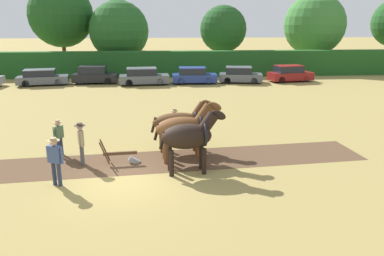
% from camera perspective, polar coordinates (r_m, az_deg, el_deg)
% --- Properties ---
extents(ground_plane, '(240.00, 240.00, 0.00)m').
position_cam_1_polar(ground_plane, '(14.17, -9.48, -7.59)').
color(ground_plane, '#998447').
extents(plowed_furrow_strip, '(22.26, 4.53, 0.01)m').
position_cam_1_polar(plowed_furrow_strip, '(15.68, -13.68, -5.46)').
color(plowed_furrow_strip, brown).
rests_on(plowed_furrow_strip, ground).
extents(hedgerow, '(78.11, 1.37, 2.63)m').
position_cam_1_polar(hedgerow, '(39.52, -6.44, 9.65)').
color(hedgerow, '#1E511E').
rests_on(hedgerow, ground).
extents(tree_far_left, '(7.21, 7.21, 9.87)m').
position_cam_1_polar(tree_far_left, '(46.56, -19.34, 15.93)').
color(tree_far_left, '#4C3823').
rests_on(tree_far_left, ground).
extents(tree_left, '(6.58, 6.58, 7.87)m').
position_cam_1_polar(tree_left, '(43.82, -11.07, 14.35)').
color(tree_left, '#4C3823').
rests_on(tree_left, ground).
extents(tree_center_left, '(5.29, 5.29, 7.38)m').
position_cam_1_polar(tree_center_left, '(44.23, 4.77, 14.78)').
color(tree_center_left, '#423323').
rests_on(tree_center_left, ground).
extents(tree_center, '(7.10, 7.10, 8.73)m').
position_cam_1_polar(tree_center, '(47.61, 18.17, 14.71)').
color(tree_center, '#4C3823').
rests_on(tree_center, ground).
extents(draft_horse_lead_left, '(2.62, 1.17, 2.49)m').
position_cam_1_polar(draft_horse_lead_left, '(14.06, -0.37, -1.27)').
color(draft_horse_lead_left, black).
rests_on(draft_horse_lead_left, ground).
extents(draft_horse_lead_right, '(2.89, 1.19, 2.52)m').
position_cam_1_polar(draft_horse_lead_right, '(15.34, -1.13, 0.02)').
color(draft_horse_lead_right, brown).
rests_on(draft_horse_lead_right, ground).
extents(draft_horse_trail_left, '(2.90, 1.07, 2.33)m').
position_cam_1_polar(draft_horse_trail_left, '(16.63, -1.81, 0.95)').
color(draft_horse_trail_left, '#513319').
rests_on(draft_horse_trail_left, ground).
extents(plow, '(1.61, 0.49, 1.13)m').
position_cam_1_polar(plow, '(15.53, -10.40, -4.24)').
color(plow, '#4C331E').
rests_on(plow, ground).
extents(farmer_at_plow, '(0.44, 0.65, 1.75)m').
position_cam_1_polar(farmer_at_plow, '(15.58, -16.57, -1.81)').
color(farmer_at_plow, '#4C4C4C').
rests_on(farmer_at_plow, ground).
extents(farmer_beside_team, '(0.51, 0.44, 1.58)m').
position_cam_1_polar(farmer_beside_team, '(18.10, -2.67, 0.90)').
color(farmer_beside_team, '#4C4C4C').
rests_on(farmer_beside_team, ground).
extents(farmer_onlooker_left, '(0.62, 0.44, 1.77)m').
position_cam_1_polar(farmer_onlooker_left, '(13.88, -20.15, -4.25)').
color(farmer_onlooker_left, '#28334C').
rests_on(farmer_onlooker_left, ground).
extents(farmer_onlooker_right, '(0.40, 0.59, 1.59)m').
position_cam_1_polar(farmer_onlooker_right, '(16.98, -19.65, -1.06)').
color(farmer_onlooker_right, '#28334C').
rests_on(farmer_onlooker_right, ground).
extents(parked_car_left, '(4.64, 2.47, 1.44)m').
position_cam_1_polar(parked_car_left, '(36.68, -21.89, 7.15)').
color(parked_car_left, '#565B66').
rests_on(parked_car_left, ground).
extents(parked_car_center_left, '(4.03, 1.84, 1.61)m').
position_cam_1_polar(parked_car_center_left, '(36.29, -14.62, 7.81)').
color(parked_car_center_left, black).
rests_on(parked_car_center_left, ground).
extents(parked_car_center, '(4.56, 2.17, 1.55)m').
position_cam_1_polar(parked_car_center, '(34.62, -7.40, 7.77)').
color(parked_car_center, '#565B66').
rests_on(parked_car_center, ground).
extents(parked_car_center_right, '(4.12, 1.83, 1.51)m').
position_cam_1_polar(parked_car_center_right, '(35.04, 0.27, 7.98)').
color(parked_car_center_right, navy).
rests_on(parked_car_center_right, ground).
extents(parked_car_right, '(4.21, 2.45, 1.50)m').
position_cam_1_polar(parked_car_right, '(35.79, 7.32, 8.00)').
color(parked_car_right, '#565B66').
rests_on(parked_car_right, ground).
extents(parked_car_far_right, '(4.38, 2.41, 1.56)m').
position_cam_1_polar(parked_car_far_right, '(37.39, 14.68, 8.00)').
color(parked_car_far_right, maroon).
rests_on(parked_car_far_right, ground).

